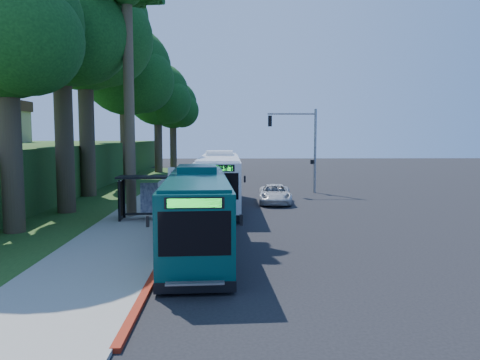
{
  "coord_description": "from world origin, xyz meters",
  "views": [
    {
      "loc": [
        -2.5,
        -28.93,
        4.78
      ],
      "look_at": [
        -1.72,
        1.0,
        1.94
      ],
      "focal_mm": 35.0,
      "sensor_mm": 36.0,
      "label": 1
    }
  ],
  "objects_px": {
    "pickup": "(275,194)",
    "teal_bus": "(197,210)",
    "white_bus": "(219,180)",
    "bus_shelter": "(143,189)"
  },
  "relations": [
    {
      "from": "white_bus",
      "to": "bus_shelter",
      "type": "bearing_deg",
      "value": -128.34
    },
    {
      "from": "white_bus",
      "to": "pickup",
      "type": "bearing_deg",
      "value": 20.74
    },
    {
      "from": "pickup",
      "to": "white_bus",
      "type": "bearing_deg",
      "value": -155.18
    },
    {
      "from": "teal_bus",
      "to": "pickup",
      "type": "relative_size",
      "value": 2.43
    },
    {
      "from": "bus_shelter",
      "to": "teal_bus",
      "type": "relative_size",
      "value": 0.27
    },
    {
      "from": "white_bus",
      "to": "pickup",
      "type": "distance_m",
      "value": 4.33
    },
    {
      "from": "pickup",
      "to": "teal_bus",
      "type": "bearing_deg",
      "value": -104.83
    },
    {
      "from": "white_bus",
      "to": "teal_bus",
      "type": "xyz_separation_m",
      "value": [
        -0.72,
        -11.95,
        -0.14
      ]
    },
    {
      "from": "bus_shelter",
      "to": "pickup",
      "type": "height_order",
      "value": "bus_shelter"
    },
    {
      "from": "white_bus",
      "to": "pickup",
      "type": "height_order",
      "value": "white_bus"
    }
  ]
}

